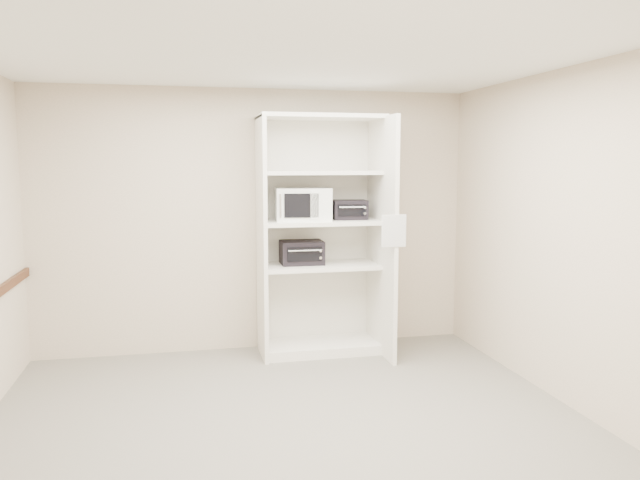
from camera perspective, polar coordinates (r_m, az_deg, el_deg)
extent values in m
cube|color=#635D55|center=(4.91, -2.83, -16.30)|extent=(4.50, 4.00, 0.01)
cube|color=white|center=(4.57, -3.05, 16.55)|extent=(4.50, 4.00, 0.01)
cube|color=beige|center=(6.52, -5.89, 1.77)|extent=(4.50, 0.02, 2.70)
cube|color=beige|center=(2.63, 4.46, -6.06)|extent=(4.50, 0.02, 2.70)
cube|color=beige|center=(5.40, 21.33, 0.24)|extent=(0.02, 4.00, 2.70)
cube|color=silver|center=(6.22, -5.35, 0.14)|extent=(0.04, 0.60, 2.40)
cube|color=silver|center=(6.34, 5.66, 0.26)|extent=(0.04, 0.90, 2.40)
cube|color=silver|center=(6.62, -0.52, 0.58)|extent=(1.24, 0.02, 2.40)
cube|color=silver|center=(6.57, 0.02, -9.70)|extent=(1.16, 0.56, 0.10)
cube|color=silver|center=(6.38, 0.02, -2.37)|extent=(1.16, 0.56, 0.04)
cube|color=silver|center=(6.32, 0.02, 1.65)|extent=(1.16, 0.56, 0.04)
cube|color=silver|center=(6.30, 0.02, 6.19)|extent=(1.16, 0.56, 0.04)
cube|color=silver|center=(6.31, 0.02, 11.18)|extent=(1.24, 0.60, 0.04)
cube|color=white|center=(6.29, -1.60, 3.30)|extent=(0.58, 0.46, 0.33)
cube|color=black|center=(6.41, 2.72, 2.78)|extent=(0.36, 0.29, 0.20)
cube|color=black|center=(6.37, -1.69, -1.14)|extent=(0.43, 0.33, 0.24)
cube|color=white|center=(5.88, 6.77, 0.84)|extent=(0.24, 0.01, 0.30)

